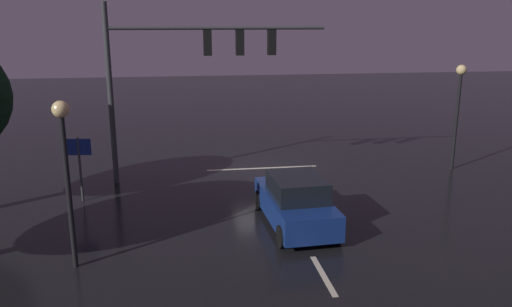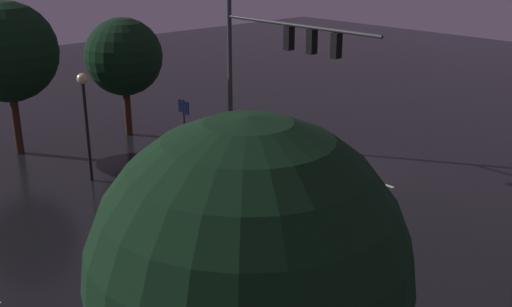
{
  "view_description": "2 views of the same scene",
  "coord_description": "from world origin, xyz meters",
  "px_view_note": "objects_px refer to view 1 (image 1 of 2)",
  "views": [
    {
      "loc": [
        3.54,
        21.75,
        6.5
      ],
      "look_at": [
        0.91,
        4.04,
        1.8
      ],
      "focal_mm": 35.79,
      "sensor_mm": 36.0,
      "label": 1
    },
    {
      "loc": [
        -15.78,
        19.72,
        9.57
      ],
      "look_at": [
        0.32,
        4.89,
        1.93
      ],
      "focal_mm": 43.28,
      "sensor_mm": 36.0,
      "label": 2
    }
  ],
  "objects_px": {
    "car_approaching": "(296,202)",
    "street_lamp_left_kerb": "(459,96)",
    "route_sign": "(79,156)",
    "traffic_signal_assembly": "(188,60)",
    "street_lamp_right_kerb": "(65,152)"
  },
  "relations": [
    {
      "from": "car_approaching",
      "to": "street_lamp_left_kerb",
      "type": "distance_m",
      "value": 10.24
    },
    {
      "from": "car_approaching",
      "to": "route_sign",
      "type": "bearing_deg",
      "value": -25.13
    },
    {
      "from": "street_lamp_left_kerb",
      "to": "route_sign",
      "type": "xyz_separation_m",
      "value": [
        15.69,
        1.88,
        -1.55
      ]
    },
    {
      "from": "street_lamp_left_kerb",
      "to": "route_sign",
      "type": "height_order",
      "value": "street_lamp_left_kerb"
    },
    {
      "from": "traffic_signal_assembly",
      "to": "route_sign",
      "type": "distance_m",
      "value": 5.6
    },
    {
      "from": "street_lamp_left_kerb",
      "to": "car_approaching",
      "type": "bearing_deg",
      "value": 32.26
    },
    {
      "from": "car_approaching",
      "to": "route_sign",
      "type": "distance_m",
      "value": 8.1
    },
    {
      "from": "street_lamp_left_kerb",
      "to": "street_lamp_right_kerb",
      "type": "distance_m",
      "value": 16.62
    },
    {
      "from": "street_lamp_right_kerb",
      "to": "route_sign",
      "type": "xyz_separation_m",
      "value": [
        0.74,
        -5.38,
        -1.49
      ]
    },
    {
      "from": "traffic_signal_assembly",
      "to": "street_lamp_right_kerb",
      "type": "height_order",
      "value": "traffic_signal_assembly"
    },
    {
      "from": "traffic_signal_assembly",
      "to": "street_lamp_left_kerb",
      "type": "relative_size",
      "value": 1.88
    },
    {
      "from": "traffic_signal_assembly",
      "to": "route_sign",
      "type": "height_order",
      "value": "traffic_signal_assembly"
    },
    {
      "from": "street_lamp_right_kerb",
      "to": "traffic_signal_assembly",
      "type": "bearing_deg",
      "value": -114.12
    },
    {
      "from": "route_sign",
      "to": "street_lamp_left_kerb",
      "type": "bearing_deg",
      "value": -173.15
    },
    {
      "from": "street_lamp_right_kerb",
      "to": "route_sign",
      "type": "height_order",
      "value": "street_lamp_right_kerb"
    }
  ]
}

